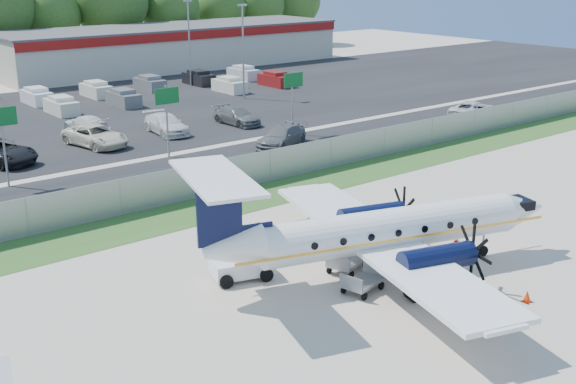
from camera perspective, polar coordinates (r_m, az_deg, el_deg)
ground at (r=31.60m, az=6.86°, el=-6.58°), size 170.00×170.00×0.00m
grass_verge at (r=40.27m, az=-5.34°, el=-1.07°), size 170.00×4.00×0.02m
access_road at (r=46.03m, az=-10.16°, el=1.14°), size 170.00×8.00×0.02m
parking_lot at (r=64.78m, az=-19.22°, el=5.24°), size 170.00×32.00×0.02m
perimeter_fence at (r=41.58m, az=-6.90°, el=0.92°), size 120.00×0.06×1.99m
building_east at (r=94.93m, az=-9.05°, el=11.30°), size 44.40×12.40×5.24m
sign_left at (r=45.71m, az=-21.65°, el=4.71°), size 1.80×0.26×5.00m
sign_mid at (r=49.92m, az=-9.54°, el=6.73°), size 1.80×0.26×5.00m
sign_right at (r=56.00m, az=0.39°, el=8.16°), size 1.80×0.26×5.00m
light_pole_ne at (r=71.30m, az=-3.58°, el=11.51°), size 0.90×0.35×9.09m
light_pole_se at (r=79.64m, az=-7.83°, el=12.04°), size 0.90×0.35×9.09m
aircraft at (r=31.04m, az=7.52°, el=-3.01°), size 17.18×16.76×5.25m
pushback_tug at (r=31.03m, az=-3.56°, el=-5.66°), size 2.78×2.35×1.33m
baggage_cart_near at (r=29.94m, az=5.93°, el=-7.04°), size 2.02×1.47×0.96m
baggage_cart_far at (r=31.80m, az=4.73°, el=-5.41°), size 2.22×1.75×1.02m
cone_nose at (r=35.35m, az=13.16°, el=-3.75°), size 0.41×0.41×0.59m
cone_port_wing at (r=30.54m, az=18.37°, el=-7.84°), size 0.34×0.34×0.49m
cone_starboard_wing at (r=43.73m, az=-3.21°, el=0.83°), size 0.36×0.36×0.51m
road_car_mid at (r=53.04m, az=-0.52°, el=3.62°), size 5.49×3.91×1.48m
road_car_east at (r=64.90m, az=14.31°, el=5.69°), size 5.80×3.63×1.50m
parked_car_c at (r=54.97m, az=-14.91°, el=3.52°), size 3.65×5.99×1.55m
parked_car_d at (r=57.87m, az=-9.56°, el=4.58°), size 2.67×5.44×1.52m
parked_car_e at (r=60.49m, az=-4.04°, el=5.35°), size 2.25×4.95×1.41m
parked_car_g at (r=60.05m, az=-15.67°, el=4.64°), size 2.60×4.67×1.28m
far_parking_rows at (r=69.44m, az=-20.64°, el=5.87°), size 56.00×10.00×1.60m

